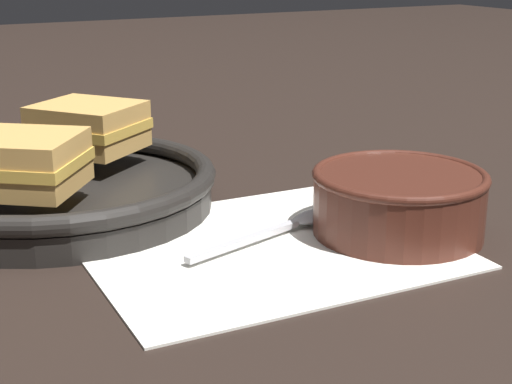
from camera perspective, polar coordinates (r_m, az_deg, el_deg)
name	(u,v)px	position (r m, az deg, el deg)	size (l,w,h in m)	color
ground_plane	(255,241)	(0.66, -0.08, -3.59)	(4.00, 4.00, 0.00)	black
napkin	(259,246)	(0.64, 0.23, -3.92)	(0.29, 0.25, 0.00)	white
soup_bowl	(399,199)	(0.67, 10.34, -0.48)	(0.15, 0.15, 0.06)	#4C2319
spoon	(298,222)	(0.68, 3.11, -2.19)	(0.18, 0.07, 0.01)	silver
skillet	(59,188)	(0.75, -14.13, 0.26)	(0.32, 0.36, 0.04)	black
sandwich_near_left	(88,127)	(0.80, -12.11, 4.67)	(0.13, 0.13, 0.05)	tan
sandwich_near_right	(20,162)	(0.68, -16.76, 2.08)	(0.13, 0.13, 0.05)	tan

